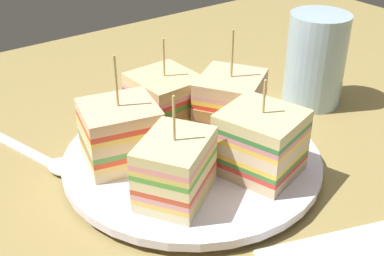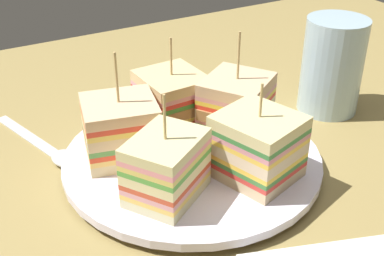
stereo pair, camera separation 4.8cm
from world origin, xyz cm
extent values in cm
cube|color=olive|center=(0.00, 0.00, -0.90)|extent=(123.86, 84.81, 1.80)
cylinder|color=white|center=(0.00, 0.00, 0.35)|extent=(15.71, 15.71, 0.69)
cylinder|color=white|center=(0.00, 0.00, 1.12)|extent=(25.34, 25.34, 0.85)
cube|color=#E1B68E|center=(1.37, 6.67, 2.09)|extent=(6.54, 7.06, 1.09)
cube|color=#9E7242|center=(1.51, 3.33, 2.09)|extent=(6.15, 0.52, 1.09)
cube|color=red|center=(1.37, 6.67, 2.87)|extent=(6.54, 7.06, 0.48)
cube|color=#F2D055|center=(1.37, 6.67, 3.35)|extent=(6.54, 7.06, 0.48)
cube|color=beige|center=(1.37, 6.67, 4.14)|extent=(6.54, 7.06, 1.09)
cube|color=#9E7242|center=(1.51, 3.33, 4.14)|extent=(6.15, 0.52, 1.09)
cube|color=#3B8834|center=(1.37, 6.67, 4.92)|extent=(6.54, 7.06, 0.48)
cube|color=red|center=(1.37, 6.67, 5.40)|extent=(6.54, 7.06, 0.48)
cube|color=pink|center=(1.37, 6.67, 5.88)|extent=(6.54, 7.06, 0.48)
cube|color=#DFC187|center=(1.37, 6.67, 6.67)|extent=(6.54, 7.06, 1.09)
cylinder|color=tan|center=(1.37, 6.67, 9.25)|extent=(0.24, 0.24, 4.06)
cube|color=beige|center=(-5.96, 3.29, 2.07)|extent=(8.09, 7.70, 1.06)
cube|color=#B2844C|center=(-2.72, 2.51, 2.07)|extent=(1.71, 6.04, 1.06)
cube|color=#EDC25E|center=(-5.96, 3.29, 2.87)|extent=(8.09, 7.70, 0.54)
cube|color=#E04525|center=(-5.96, 3.29, 3.41)|extent=(8.09, 7.70, 0.54)
cube|color=#58A04C|center=(-5.96, 3.29, 3.95)|extent=(8.09, 7.70, 0.54)
cube|color=beige|center=(-5.96, 3.29, 4.75)|extent=(8.09, 7.70, 1.06)
cube|color=#B2844C|center=(-2.72, 2.51, 4.75)|extent=(1.71, 6.04, 1.06)
cube|color=#F4CE57|center=(-5.96, 3.29, 5.55)|extent=(8.09, 7.70, 0.54)
cube|color=#E3432E|center=(-5.96, 3.29, 6.08)|extent=(8.09, 7.70, 0.54)
cube|color=beige|center=(-5.96, 3.29, 6.88)|extent=(8.09, 7.70, 1.06)
cylinder|color=tan|center=(-5.96, 3.29, 9.87)|extent=(0.24, 0.24, 4.90)
cube|color=beige|center=(-5.12, -4.49, 2.00)|extent=(8.53, 8.04, 0.92)
cube|color=#B2844C|center=(-2.30, -2.70, 2.00)|extent=(2.97, 4.44, 0.92)
cube|color=#F4CA57|center=(-5.12, -4.49, 2.70)|extent=(8.53, 8.04, 0.49)
cube|color=pink|center=(-5.12, -4.49, 3.20)|extent=(8.53, 8.04, 0.49)
cube|color=#D24C2C|center=(-5.12, -4.49, 3.69)|extent=(8.53, 8.04, 0.49)
cube|color=beige|center=(-5.12, -4.49, 4.40)|extent=(8.53, 8.04, 0.92)
cube|color=#B2844C|center=(-2.30, -2.70, 4.40)|extent=(2.97, 4.44, 0.92)
cube|color=#59AA44|center=(-5.12, -4.49, 5.11)|extent=(8.53, 8.04, 0.49)
cube|color=#E4CC64|center=(-5.12, -4.49, 5.60)|extent=(8.53, 8.04, 0.49)
cube|color=pink|center=(-5.12, -4.49, 6.10)|extent=(8.53, 8.04, 0.49)
cube|color=beige|center=(-5.12, -4.49, 6.80)|extent=(8.53, 8.04, 0.92)
cylinder|color=tan|center=(-5.12, -4.49, 9.27)|extent=(0.24, 0.24, 4.03)
cube|color=#D2B589|center=(3.38, -5.90, 2.08)|extent=(8.03, 8.34, 1.09)
cube|color=#B2844C|center=(2.43, -2.71, 2.08)|extent=(6.03, 2.04, 1.09)
cube|color=red|center=(3.38, -5.90, 2.87)|extent=(8.03, 8.34, 0.48)
cube|color=#43823E|center=(3.38, -5.90, 3.34)|extent=(8.03, 8.34, 0.48)
cube|color=yellow|center=(3.38, -5.90, 3.82)|extent=(8.03, 8.34, 0.48)
cube|color=beige|center=(3.38, -5.90, 4.60)|extent=(8.03, 8.34, 1.09)
cube|color=#9E7242|center=(2.43, -2.71, 4.60)|extent=(6.03, 2.04, 1.09)
cube|color=#FACA4A|center=(3.38, -5.90, 5.38)|extent=(8.03, 8.34, 0.48)
cube|color=pink|center=(3.38, -5.90, 5.86)|extent=(8.03, 8.34, 0.48)
cube|color=#3D8340|center=(3.38, -5.90, 6.34)|extent=(8.03, 8.34, 0.48)
cube|color=beige|center=(3.38, -5.90, 7.12)|extent=(8.03, 8.34, 1.09)
cylinder|color=tan|center=(3.38, -5.90, 9.25)|extent=(0.24, 0.24, 3.17)
cube|color=#E1BF8B|center=(6.50, 2.03, 2.13)|extent=(9.09, 8.91, 1.18)
cube|color=#9E7242|center=(3.69, 0.23, 2.13)|extent=(3.52, 5.28, 1.18)
cube|color=#56A740|center=(6.50, 2.03, 2.95)|extent=(9.09, 8.91, 0.47)
cube|color=pink|center=(6.50, 2.03, 3.42)|extent=(9.09, 8.91, 0.47)
cube|color=beige|center=(6.50, 2.03, 4.25)|extent=(9.09, 8.91, 1.18)
cube|color=#9E7242|center=(3.69, 0.23, 4.25)|extent=(3.52, 5.28, 1.18)
cube|color=red|center=(6.50, 2.03, 5.07)|extent=(9.09, 8.91, 0.47)
cube|color=yellow|center=(6.50, 2.03, 5.54)|extent=(9.09, 8.91, 0.47)
cube|color=pink|center=(6.50, 2.03, 6.01)|extent=(9.09, 8.91, 0.47)
cube|color=#DDB88D|center=(6.50, 2.03, 6.84)|extent=(9.09, 8.91, 1.18)
cylinder|color=tan|center=(6.50, 2.03, 9.92)|extent=(0.24, 0.24, 4.98)
cylinder|color=#D5B45B|center=(2.58, -1.20, 1.87)|extent=(3.83, 3.82, 0.47)
cylinder|color=#E6D382|center=(1.41, -1.51, 2.34)|extent=(4.69, 4.73, 1.01)
cylinder|color=tan|center=(1.83, -1.17, 2.85)|extent=(6.16, 6.15, 0.68)
cylinder|color=#EED470|center=(2.52, -2.43, 3.50)|extent=(5.49, 5.47, 0.97)
cube|color=silver|center=(-12.72, 14.24, 0.12)|extent=(4.56, 11.93, 0.25)
ellipsoid|color=silver|center=(-10.59, 7.03, 0.50)|extent=(3.60, 4.30, 1.00)
cylinder|color=#AAC8D9|center=(20.45, 2.80, 5.60)|extent=(7.07, 7.07, 11.20)
cylinder|color=gold|center=(20.45, 2.80, 1.63)|extent=(6.50, 6.50, 3.26)
camera|label=1|loc=(-24.75, -33.38, 28.66)|focal=47.05mm
camera|label=2|loc=(-20.74, -36.01, 28.66)|focal=47.05mm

